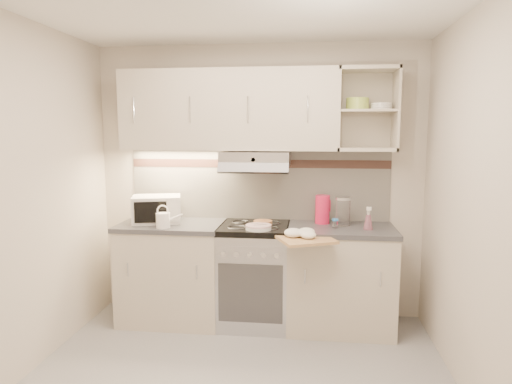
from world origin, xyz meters
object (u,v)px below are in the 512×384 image
microwave (157,209)px  cutting_board (306,239)px  glass_jar (343,211)px  plate_stack (259,227)px  spray_bottle (368,220)px  watering_can (164,220)px  pink_pitcher (323,209)px  electric_range (255,274)px

microwave → cutting_board: bearing=-32.5°
microwave → glass_jar: size_ratio=1.98×
plate_stack → spray_bottle: 0.92m
microwave → watering_can: microwave is taller
pink_pitcher → microwave: bearing=160.6°
watering_can → plate_stack: (0.81, 0.03, -0.05)m
plate_stack → spray_bottle: (0.91, 0.11, 0.06)m
microwave → cutting_board: size_ratio=1.21×
spray_bottle → cutting_board: bearing=-144.0°
electric_range → spray_bottle: 1.10m
glass_jar → plate_stack: bearing=-160.5°
glass_jar → microwave: bearing=-178.3°
electric_range → watering_can: 0.94m
watering_can → glass_jar: size_ratio=0.93×
electric_range → glass_jar: 0.96m
watering_can → spray_bottle: spray_bottle is taller
cutting_board → watering_can: bearing=149.4°
electric_range → glass_jar: bearing=5.4°
plate_stack → glass_jar: glass_jar is taller
pink_pitcher → spray_bottle: (0.37, -0.21, -0.05)m
glass_jar → watering_can: bearing=-169.6°
microwave → spray_bottle: microwave is taller
electric_range → watering_can: (-0.75, -0.21, 0.52)m
watering_can → cutting_board: watering_can is taller
glass_jar → cutting_board: size_ratio=0.61×
electric_range → pink_pitcher: (0.59, 0.14, 0.58)m
plate_stack → cutting_board: plate_stack is taller
electric_range → plate_stack: bearing=-72.9°
glass_jar → spray_bottle: (0.20, -0.14, -0.05)m
watering_can → spray_bottle: (1.72, 0.14, 0.01)m
watering_can → cutting_board: (1.20, -0.15, -0.10)m
microwave → glass_jar: (1.66, 0.05, 0.01)m
spray_bottle → microwave: bearing=-176.4°
electric_range → plate_stack: plate_stack is taller
microwave → plate_stack: bearing=-28.5°
spray_bottle → cutting_board: 0.60m
microwave → pink_pitcher: bearing=-11.8°
plate_stack → pink_pitcher: size_ratio=0.86×
watering_can → spray_bottle: bearing=-4.6°
electric_range → glass_jar: (0.77, 0.07, 0.58)m
electric_range → microwave: (-0.90, 0.02, 0.57)m
microwave → plate_stack: size_ratio=2.27×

